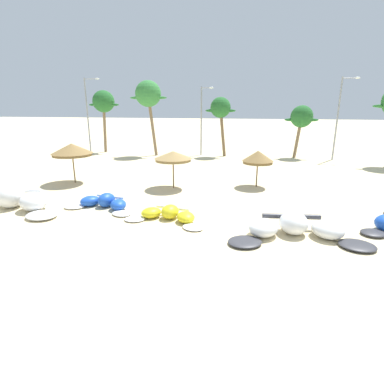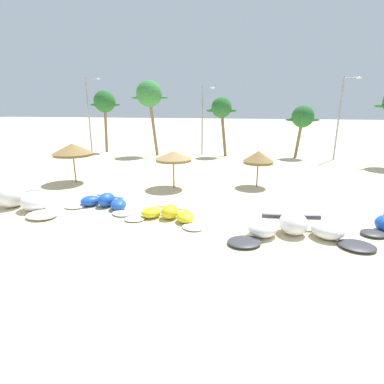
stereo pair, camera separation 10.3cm
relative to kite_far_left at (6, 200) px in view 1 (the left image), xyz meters
The scene contains 15 objects.
ground_plane 12.71m from the kite_far_left, ahead, with size 260.00×260.00×0.00m, color beige.
kite_far_left is the anchor object (origin of this frame).
kite_left 5.79m from the kite_far_left, 14.22° to the left, with size 4.79×2.63×0.86m.
kite_left_of_center 10.03m from the kite_far_left, ahead, with size 4.75×2.55×0.77m.
kite_center 16.60m from the kite_far_left, ahead, with size 6.84×3.49×1.10m.
beach_umbrella_near_van 7.19m from the kite_far_left, 87.27° to the left, with size 3.20×3.20×3.18m.
beach_umbrella_middle 11.15m from the kite_far_left, 38.28° to the left, with size 2.79×2.79×2.81m.
beach_umbrella_near_palms 17.16m from the kite_far_left, 29.55° to the left, with size 2.35×2.35×2.79m.
palm_leftmost 24.21m from the kite_far_left, 101.64° to the left, with size 4.18×2.79×7.95m.
palm_left 22.65m from the kite_far_left, 85.11° to the left, with size 4.65×3.10×8.95m.
palm_left_of_gap 25.40m from the kite_far_left, 65.09° to the left, with size 3.64×2.43×7.03m.
palm_center_left 30.85m from the kite_far_left, 49.40° to the left, with size 3.82×2.55×6.09m.
lamppost_west 24.35m from the kite_far_left, 106.79° to the left, with size 2.15×0.24×9.46m.
lamppost_west_center 24.77m from the kite_far_left, 70.37° to the left, with size 1.56×0.24×8.24m.
lamppost_east_center 32.97m from the kite_far_left, 43.31° to the left, with size 1.88×0.24×9.06m.
Camera 1 is at (1.62, -15.45, 6.09)m, focal length 28.43 mm.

